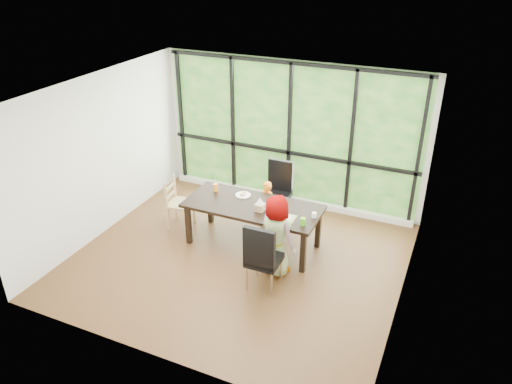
% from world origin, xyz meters
% --- Properties ---
extents(ground, '(5.00, 5.00, 0.00)m').
position_xyz_m(ground, '(0.00, 0.00, 0.00)').
color(ground, black).
rests_on(ground, ground).
extents(back_wall, '(5.00, 0.00, 5.00)m').
position_xyz_m(back_wall, '(0.00, 2.25, 1.35)').
color(back_wall, silver).
rests_on(back_wall, ground).
extents(foliage_backdrop, '(4.80, 0.02, 2.65)m').
position_xyz_m(foliage_backdrop, '(0.00, 2.23, 1.35)').
color(foliage_backdrop, '#1B4F17').
rests_on(foliage_backdrop, back_wall).
extents(window_mullions, '(4.80, 0.06, 2.65)m').
position_xyz_m(window_mullions, '(0.00, 2.19, 1.35)').
color(window_mullions, black).
rests_on(window_mullions, back_wall).
extents(window_sill, '(4.80, 0.12, 0.10)m').
position_xyz_m(window_sill, '(0.00, 2.15, 0.05)').
color(window_sill, silver).
rests_on(window_sill, ground).
extents(dining_table, '(2.23, 1.04, 0.75)m').
position_xyz_m(dining_table, '(0.04, 0.48, 0.38)').
color(dining_table, black).
rests_on(dining_table, ground).
extents(chair_window_leather, '(0.46, 0.46, 1.08)m').
position_xyz_m(chair_window_leather, '(0.07, 1.43, 0.54)').
color(chair_window_leather, black).
rests_on(chair_window_leather, ground).
extents(chair_interior_leather, '(0.47, 0.47, 1.08)m').
position_xyz_m(chair_interior_leather, '(0.64, -0.46, 0.54)').
color(chair_interior_leather, black).
rests_on(chair_interior_leather, ground).
extents(chair_end_beech, '(0.46, 0.48, 0.90)m').
position_xyz_m(chair_end_beech, '(-1.36, 0.51, 0.45)').
color(chair_end_beech, tan).
rests_on(chair_end_beech, ground).
extents(child_toddler, '(0.38, 0.32, 0.90)m').
position_xyz_m(child_toddler, '(0.04, 1.05, 0.45)').
color(child_toddler, orange).
rests_on(child_toddler, ground).
extents(child_older, '(0.73, 0.59, 1.29)m').
position_xyz_m(child_older, '(0.69, -0.05, 0.64)').
color(child_older, slate).
rests_on(child_older, ground).
extents(placemat, '(0.43, 0.32, 0.01)m').
position_xyz_m(placemat, '(0.60, 0.28, 0.75)').
color(placemat, tan).
rests_on(placemat, dining_table).
extents(plate_far, '(0.25, 0.25, 0.02)m').
position_xyz_m(plate_far, '(-0.24, 0.71, 0.76)').
color(plate_far, white).
rests_on(plate_far, dining_table).
extents(plate_near, '(0.26, 0.26, 0.02)m').
position_xyz_m(plate_near, '(0.63, 0.28, 0.76)').
color(plate_near, white).
rests_on(plate_near, dining_table).
extents(orange_cup, '(0.08, 0.08, 0.13)m').
position_xyz_m(orange_cup, '(-0.74, 0.68, 0.82)').
color(orange_cup, orange).
rests_on(orange_cup, dining_table).
extents(green_cup, '(0.08, 0.08, 0.12)m').
position_xyz_m(green_cup, '(0.97, 0.21, 0.81)').
color(green_cup, '#54D521').
rests_on(green_cup, dining_table).
extents(white_mug, '(0.08, 0.08, 0.08)m').
position_xyz_m(white_mug, '(1.06, 0.50, 0.79)').
color(white_mug, white).
rests_on(white_mug, dining_table).
extents(tissue_box, '(0.14, 0.14, 0.12)m').
position_xyz_m(tissue_box, '(0.22, 0.36, 0.81)').
color(tissue_box, tan).
rests_on(tissue_box, dining_table).
extents(crepe_rolls_far, '(0.10, 0.12, 0.04)m').
position_xyz_m(crepe_rolls_far, '(-0.24, 0.71, 0.78)').
color(crepe_rolls_far, tan).
rests_on(crepe_rolls_far, plate_far).
extents(crepe_rolls_near, '(0.05, 0.12, 0.04)m').
position_xyz_m(crepe_rolls_near, '(0.63, 0.28, 0.78)').
color(crepe_rolls_near, tan).
rests_on(crepe_rolls_near, plate_near).
extents(straw_white, '(0.01, 0.04, 0.20)m').
position_xyz_m(straw_white, '(-0.74, 0.68, 0.92)').
color(straw_white, white).
rests_on(straw_white, orange_cup).
extents(straw_pink, '(0.01, 0.04, 0.20)m').
position_xyz_m(straw_pink, '(0.97, 0.21, 0.91)').
color(straw_pink, pink).
rests_on(straw_pink, green_cup).
extents(tissue, '(0.12, 0.12, 0.11)m').
position_xyz_m(tissue, '(0.22, 0.36, 0.92)').
color(tissue, white).
rests_on(tissue, tissue_box).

